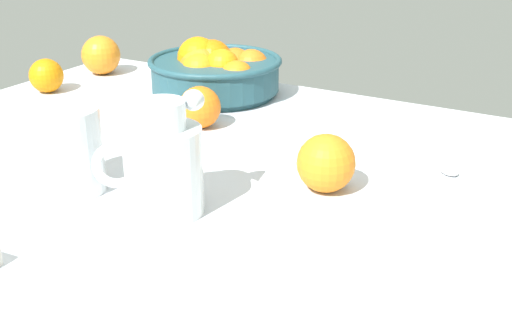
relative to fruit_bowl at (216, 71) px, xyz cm
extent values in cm
cube|color=silver|center=(27.68, -36.92, -6.39)|extent=(136.55, 102.08, 3.00)
cylinder|color=#234C56|center=(-0.05, -0.15, -4.29)|extent=(23.33, 23.33, 1.20)
cylinder|color=#234C56|center=(-0.05, -0.15, -0.78)|extent=(25.36, 25.36, 5.82)
torus|color=#234C56|center=(-0.05, -0.15, 2.13)|extent=(26.56, 26.56, 1.20)
sphere|color=orange|center=(6.46, -2.56, 0.09)|extent=(6.74, 6.74, 6.74)
sphere|color=orange|center=(4.97, 5.49, 0.23)|extent=(7.23, 7.23, 7.23)
sphere|color=orange|center=(1.58, 4.76, 0.25)|extent=(7.27, 7.27, 7.27)
sphere|color=orange|center=(-1.37, 0.88, 1.95)|extent=(8.04, 8.04, 8.04)
sphere|color=orange|center=(-3.86, -0.40, 2.29)|extent=(8.41, 8.41, 8.41)
sphere|color=orange|center=(-2.63, -1.61, 1.08)|extent=(8.18, 8.18, 8.18)
sphere|color=orange|center=(-1.34, -3.73, 0.71)|extent=(7.05, 7.05, 7.05)
sphere|color=orange|center=(2.33, -1.22, 1.58)|extent=(6.74, 6.74, 6.74)
cylinder|color=white|center=(22.85, -47.09, 0.81)|extent=(9.92, 9.92, 11.39)
cylinder|color=white|center=(22.85, -47.09, 8.26)|extent=(6.16, 6.16, 3.51)
cone|color=white|center=(26.09, -44.60, 9.48)|extent=(4.05, 4.09, 2.80)
torus|color=white|center=(18.28, -50.60, 1.95)|extent=(5.65, 4.74, 6.21)
cylinder|color=#F7A83B|center=(22.85, -47.09, -2.11)|extent=(9.13, 9.13, 5.56)
cylinder|color=white|center=(7.70, -48.23, 1.04)|extent=(9.24, 9.24, 11.85)
cylinder|color=#FDA428|center=(7.70, -48.23, -1.74)|extent=(8.13, 8.13, 6.31)
sphere|color=orange|center=(8.28, -17.86, -1.24)|extent=(7.30, 7.30, 7.30)
sphere|color=orange|center=(37.93, -30.88, -0.85)|extent=(8.09, 8.09, 8.09)
sphere|color=orange|center=(-30.86, -15.48, -1.45)|extent=(6.87, 6.87, 6.87)
sphere|color=orange|center=(-30.95, 0.88, -0.61)|extent=(8.55, 8.55, 8.55)
ellipsoid|color=silver|center=(51.36, -16.84, -4.39)|extent=(3.90, 3.73, 1.00)
cylinder|color=silver|center=(45.15, -12.02, -4.54)|extent=(10.32, 8.24, 0.70)
camera|label=1|loc=(71.48, -108.43, 34.05)|focal=46.94mm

